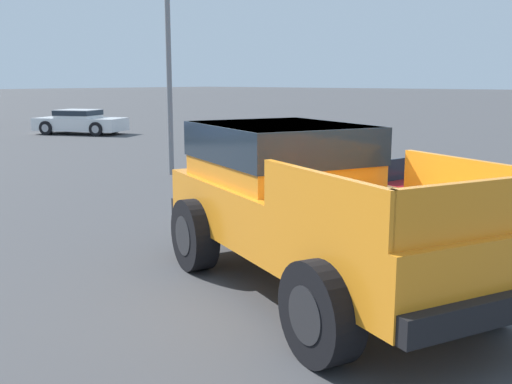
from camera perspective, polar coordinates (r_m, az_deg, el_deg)
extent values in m
plane|color=#424244|center=(7.69, 4.04, -8.49)|extent=(320.00, 320.00, 0.00)
cube|color=orange|center=(7.08, 6.21, -2.72)|extent=(3.69, 5.30, 0.69)
cube|color=orange|center=(7.79, 2.32, 3.85)|extent=(2.48, 2.69, 0.72)
cube|color=#1E2833|center=(7.77, 2.33, 4.80)|extent=(2.53, 2.75, 0.46)
cube|color=orange|center=(5.33, 6.16, -0.68)|extent=(0.84, 1.85, 0.48)
cube|color=orange|center=(6.52, 19.91, 0.81)|extent=(0.84, 1.85, 0.48)
cube|color=orange|center=(5.22, 20.51, -1.55)|extent=(1.74, 0.79, 0.48)
cube|color=black|center=(9.28, -2.37, -0.90)|extent=(1.81, 0.88, 0.24)
cube|color=black|center=(5.32, 21.45, -10.52)|extent=(1.81, 0.88, 0.24)
cylinder|color=black|center=(8.06, -5.87, -4.04)|extent=(0.68, 1.01, 0.96)
cylinder|color=#232326|center=(8.06, -5.87, -4.04)|extent=(0.53, 0.62, 0.53)
cylinder|color=black|center=(8.95, 6.14, -2.56)|extent=(0.68, 1.01, 0.96)
cylinder|color=#232326|center=(8.95, 6.14, -2.56)|extent=(0.53, 0.62, 0.53)
cylinder|color=black|center=(5.46, 6.16, -11.31)|extent=(0.68, 1.01, 0.96)
cylinder|color=#232326|center=(5.46, 6.16, -11.31)|extent=(0.53, 0.62, 0.53)
cylinder|color=black|center=(6.71, 20.73, -7.73)|extent=(0.68, 1.01, 0.96)
cylinder|color=#232326|center=(6.71, 20.73, -7.73)|extent=(0.53, 0.62, 0.53)
cube|color=red|center=(11.55, 15.08, -0.26)|extent=(2.58, 4.35, 0.46)
cube|color=#1E2833|center=(11.76, 13.45, 2.15)|extent=(1.47, 0.37, 0.41)
cube|color=black|center=(11.09, 18.07, 0.76)|extent=(1.50, 0.85, 0.16)
cylinder|color=black|center=(11.75, 7.66, -0.24)|extent=(0.35, 0.67, 0.63)
cylinder|color=#9E9EA3|center=(11.75, 7.66, -0.24)|extent=(0.30, 0.39, 0.35)
cylinder|color=black|center=(12.99, 12.90, 0.62)|extent=(0.35, 0.67, 0.63)
cylinder|color=#9E9EA3|center=(12.99, 12.90, 0.62)|extent=(0.30, 0.39, 0.35)
cylinder|color=black|center=(10.18, 17.80, -2.35)|extent=(0.35, 0.67, 0.63)
cylinder|color=#9E9EA3|center=(10.18, 17.80, -2.35)|extent=(0.30, 0.39, 0.35)
cylinder|color=black|center=(11.59, 22.56, -1.12)|extent=(0.35, 0.67, 0.63)
cylinder|color=#9E9EA3|center=(11.59, 22.56, -1.12)|extent=(0.30, 0.39, 0.35)
cube|color=white|center=(29.49, -16.36, 6.23)|extent=(3.34, 4.50, 0.59)
cube|color=white|center=(29.52, -16.58, 7.16)|extent=(2.12, 2.23, 0.38)
cube|color=#1E2833|center=(29.51, -16.59, 7.25)|extent=(2.17, 2.28, 0.23)
cylinder|color=black|center=(29.59, -13.36, 6.10)|extent=(0.47, 0.68, 0.65)
cylinder|color=#9E9EA3|center=(29.59, -13.36, 6.10)|extent=(0.36, 0.42, 0.36)
cylinder|color=black|center=(28.14, -14.96, 5.80)|extent=(0.47, 0.68, 0.65)
cylinder|color=#9E9EA3|center=(28.14, -14.96, 5.80)|extent=(0.36, 0.42, 0.36)
cylinder|color=black|center=(30.89, -17.61, 6.07)|extent=(0.47, 0.68, 0.65)
cylinder|color=#9E9EA3|center=(30.89, -17.61, 6.07)|extent=(0.36, 0.42, 0.36)
cylinder|color=black|center=(29.50, -19.34, 5.77)|extent=(0.47, 0.68, 0.65)
cylinder|color=#9E9EA3|center=(29.50, -19.34, 5.77)|extent=(0.36, 0.42, 0.36)
cylinder|color=slate|center=(16.23, -8.41, 15.74)|extent=(0.14, 0.14, 7.99)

